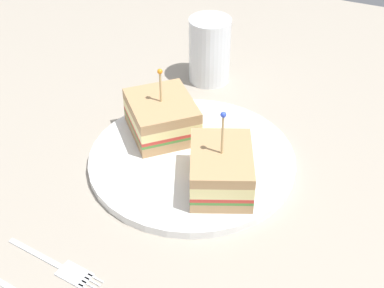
{
  "coord_description": "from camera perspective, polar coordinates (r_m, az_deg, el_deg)",
  "views": [
    {
      "loc": [
        21.72,
        -50.05,
        45.77
      ],
      "look_at": [
        0.0,
        0.0,
        3.1
      ],
      "focal_mm": 51.09,
      "sensor_mm": 36.0,
      "label": 1
    }
  ],
  "objects": [
    {
      "name": "drink_glass",
      "position": [
        0.86,
        1.85,
        9.51
      ],
      "size": [
        6.48,
        6.48,
        10.31
      ],
      "color": "beige",
      "rests_on": "ground_plane"
    },
    {
      "name": "plate",
      "position": [
        0.71,
        0.0,
        -1.62
      ],
      "size": [
        26.72,
        26.72,
        1.1
      ],
      "primitive_type": "cylinder",
      "color": "white",
      "rests_on": "ground_plane"
    },
    {
      "name": "sandwich_half_front",
      "position": [
        0.65,
        3.05,
        -2.66
      ],
      "size": [
        10.39,
        11.7,
        10.79
      ],
      "color": "tan",
      "rests_on": "plate"
    },
    {
      "name": "sandwich_half_back",
      "position": [
        0.73,
        -3.17,
        2.86
      ],
      "size": [
        12.44,
        12.5,
        9.86
      ],
      "color": "tan",
      "rests_on": "plate"
    },
    {
      "name": "ground_plane",
      "position": [
        0.72,
        0.0,
        -2.57
      ],
      "size": [
        119.92,
        119.92,
        2.0
      ],
      "primitive_type": "cube",
      "color": "#9E9384"
    },
    {
      "name": "fork",
      "position": [
        0.6,
        -13.32,
        -12.47
      ],
      "size": [
        12.46,
        2.84,
        0.35
      ],
      "color": "silver",
      "rests_on": "ground_plane"
    }
  ]
}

